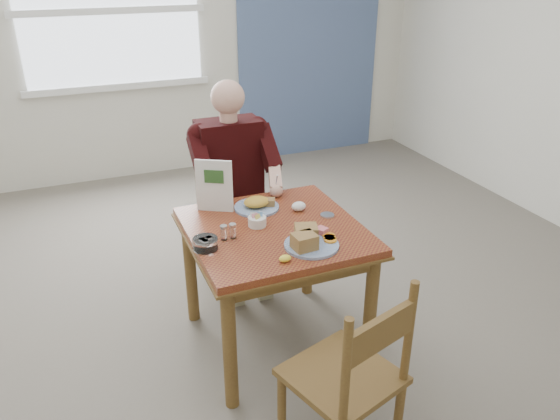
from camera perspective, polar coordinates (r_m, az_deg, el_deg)
name	(u,v)px	position (r m, az deg, el deg)	size (l,w,h in m)	color
floor	(275,339)	(3.33, -0.53, -13.37)	(6.00, 6.00, 0.00)	#696055
wall_back	(156,31)	(5.54, -12.84, 17.75)	(5.50, 5.50, 0.00)	silver
accent_panel	(310,24)	(6.00, 3.19, 18.86)	(1.60, 0.02, 2.80)	#4B608C
lemon_wedge	(285,258)	(2.60, 0.54, -5.08)	(0.06, 0.04, 0.03)	yellow
napkin	(299,206)	(3.09, 1.96, 0.39)	(0.08, 0.07, 0.05)	white
metal_dish	(327,215)	(3.05, 4.96, -0.55)	(0.08, 0.08, 0.01)	silver
window	(110,11)	(5.43, -17.37, 19.25)	(1.72, 0.04, 1.42)	white
table	(274,246)	(2.97, -0.58, -3.73)	(0.92, 0.92, 0.75)	brown
chair_far	(231,213)	(3.71, -5.15, -0.32)	(0.42, 0.42, 0.95)	brown
chair_near	(350,380)	(2.39, 7.33, -17.17)	(0.53, 0.53, 0.95)	brown
diner	(233,172)	(3.50, -4.92, 3.99)	(0.53, 0.56, 1.39)	#9B9574
near_plate	(309,240)	(2.72, 3.05, -3.15)	(0.30, 0.29, 0.09)	white
far_plate	(257,204)	(3.12, -2.37, 0.61)	(0.34, 0.34, 0.07)	white
caddy	(257,221)	(2.92, -2.41, -1.18)	(0.11, 0.11, 0.07)	white
shakers	(228,232)	(2.79, -5.43, -2.27)	(0.08, 0.04, 0.08)	white
creamer	(205,243)	(2.72, -7.81, -3.48)	(0.15, 0.15, 0.06)	white
menu	(214,186)	(3.06, -6.89, 2.54)	(0.19, 0.12, 0.30)	white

